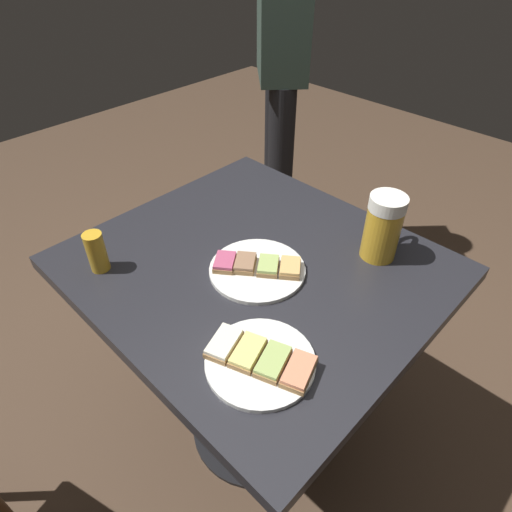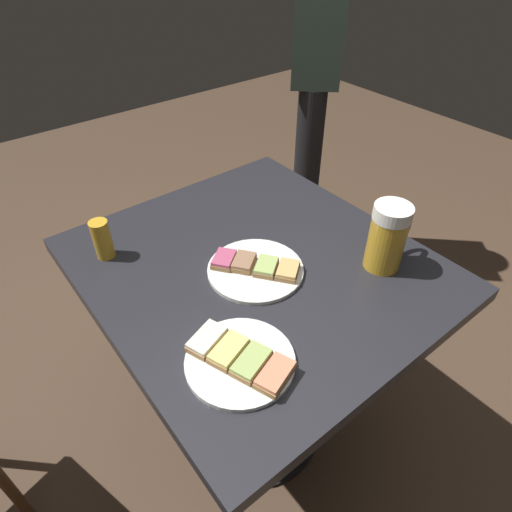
% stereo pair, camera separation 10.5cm
% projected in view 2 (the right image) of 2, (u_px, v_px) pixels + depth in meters
% --- Properties ---
extents(ground_plane, '(6.00, 6.00, 0.00)m').
position_uv_depth(ground_plane, '(256.00, 425.00, 1.54)').
color(ground_plane, '#4C3828').
extents(cafe_table, '(0.76, 0.83, 0.75)m').
position_uv_depth(cafe_table, '(256.00, 306.00, 1.16)').
color(cafe_table, black).
rests_on(cafe_table, ground_plane).
extents(plate_near, '(0.23, 0.23, 0.03)m').
position_uv_depth(plate_near, '(255.00, 268.00, 1.03)').
color(plate_near, white).
rests_on(plate_near, cafe_table).
extents(plate_far, '(0.21, 0.22, 0.03)m').
position_uv_depth(plate_far, '(240.00, 359.00, 0.83)').
color(plate_far, white).
rests_on(plate_far, cafe_table).
extents(beer_mug, '(0.14, 0.09, 0.17)m').
position_uv_depth(beer_mug, '(388.00, 237.00, 1.01)').
color(beer_mug, gold).
rests_on(beer_mug, cafe_table).
extents(beer_glass_small, '(0.05, 0.05, 0.10)m').
position_uv_depth(beer_glass_small, '(102.00, 239.00, 1.05)').
color(beer_glass_small, gold).
rests_on(beer_glass_small, cafe_table).
extents(patron_standing, '(0.35, 0.36, 1.65)m').
position_uv_depth(patron_standing, '(315.00, 56.00, 1.70)').
color(patron_standing, black).
rests_on(patron_standing, ground_plane).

